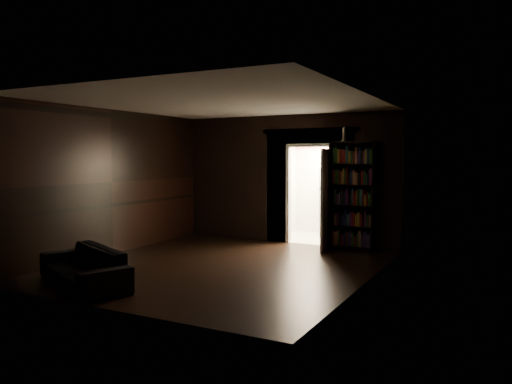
# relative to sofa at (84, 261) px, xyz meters

# --- Properties ---
(ground) EXTENTS (5.50, 5.50, 0.00)m
(ground) POSITION_rel_sofa_xyz_m (1.14, 2.04, -0.36)
(ground) COLOR black
(ground) RESTS_ON ground
(room_walls) EXTENTS (5.02, 5.61, 2.84)m
(room_walls) POSITION_rel_sofa_xyz_m (1.13, 3.11, 1.32)
(room_walls) COLOR black
(room_walls) RESTS_ON ground
(kitchen_alcove) EXTENTS (2.20, 1.80, 2.60)m
(kitchen_alcove) POSITION_rel_sofa_xyz_m (1.64, 5.91, 0.85)
(kitchen_alcove) COLOR #AFAB98
(kitchen_alcove) RESTS_ON ground
(sofa) EXTENTS (2.07, 1.53, 0.73)m
(sofa) POSITION_rel_sofa_xyz_m (0.00, 0.00, 0.00)
(sofa) COLOR black
(sofa) RESTS_ON ground
(bookshelf) EXTENTS (0.93, 0.41, 2.20)m
(bookshelf) POSITION_rel_sofa_xyz_m (2.66, 4.63, 0.74)
(bookshelf) COLOR black
(bookshelf) RESTS_ON ground
(refrigerator) EXTENTS (0.93, 0.90, 1.65)m
(refrigerator) POSITION_rel_sofa_xyz_m (1.90, 6.07, 0.46)
(refrigerator) COLOR white
(refrigerator) RESTS_ON ground
(door) EXTENTS (0.18, 0.85, 2.05)m
(door) POSITION_rel_sofa_xyz_m (2.17, 4.35, 0.66)
(door) COLOR silver
(door) RESTS_ON ground
(figurine) EXTENTS (0.13, 0.13, 0.31)m
(figurine) POSITION_rel_sofa_xyz_m (2.44, 4.70, 1.99)
(figurine) COLOR silver
(figurine) RESTS_ON bookshelf
(bottles) EXTENTS (0.72, 0.19, 0.29)m
(bottles) POSITION_rel_sofa_xyz_m (1.85, 5.99, 1.43)
(bottles) COLOR black
(bottles) RESTS_ON refrigerator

